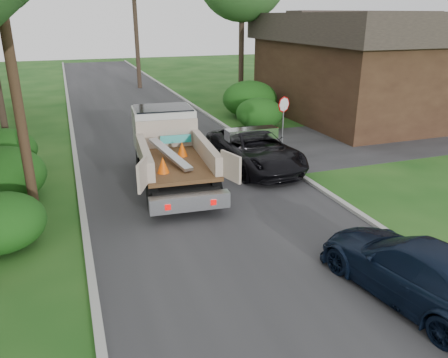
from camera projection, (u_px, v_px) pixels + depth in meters
name	position (u px, v px, depth m)	size (l,w,h in m)	color
ground	(259.00, 262.00, 11.17)	(120.00, 120.00, 0.00)	#144313
road	(170.00, 153.00, 19.98)	(8.00, 90.00, 0.02)	#28282B
side_street	(398.00, 136.00, 22.91)	(16.00, 7.00, 0.02)	#28282B
curb_left	(76.00, 162.00, 18.66)	(0.20, 90.00, 0.12)	#9E9E99
curb_right	(252.00, 144.00, 21.26)	(0.20, 90.00, 0.12)	#9E9E99
stop_sign	(284.00, 111.00, 20.13)	(0.71, 0.32, 2.48)	slate
utility_pole	(9.00, 44.00, 12.01)	(2.42, 1.25, 10.00)	#382619
house_right	(362.00, 64.00, 26.53)	(9.72, 12.96, 6.20)	#341F15
hedge_left_a	(0.00, 223.00, 11.58)	(2.34, 2.34, 1.53)	#18420F
hedge_left_b	(1.00, 175.00, 14.51)	(2.86, 2.86, 1.87)	#18420F
hedge_left_c	(3.00, 150.00, 17.53)	(2.60, 2.60, 1.70)	#18420F
hedge_right_a	(259.00, 113.00, 24.17)	(2.60, 2.60, 1.70)	#18420F
hedge_right_b	(250.00, 99.00, 26.95)	(3.38, 3.38, 2.21)	#18420F
flatbed_truck	(168.00, 143.00, 16.70)	(3.23, 6.78, 2.50)	black
black_pickup	(255.00, 149.00, 17.93)	(2.55, 5.52, 1.53)	black
navy_suv	(416.00, 270.00, 9.55)	(1.94, 4.78, 1.39)	black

